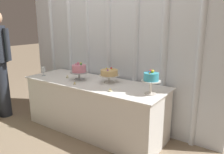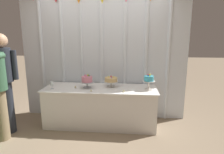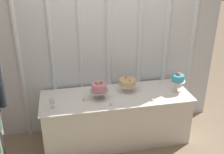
# 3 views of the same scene
# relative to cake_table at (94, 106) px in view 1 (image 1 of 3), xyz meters

# --- Properties ---
(ground_plane) EXTENTS (24.00, 24.00, 0.00)m
(ground_plane) POSITION_rel_cake_table_xyz_m (0.00, -0.10, -0.37)
(ground_plane) COLOR gray
(draped_curtain) EXTENTS (3.37, 0.15, 2.77)m
(draped_curtain) POSITION_rel_cake_table_xyz_m (0.03, 0.42, 1.06)
(draped_curtain) COLOR silver
(draped_curtain) RESTS_ON ground_plane
(cake_table) EXTENTS (2.13, 0.75, 0.74)m
(cake_table) POSITION_rel_cake_table_xyz_m (0.00, 0.00, 0.00)
(cake_table) COLOR white
(cake_table) RESTS_ON ground_plane
(cake_display_leftmost) EXTENTS (0.27, 0.27, 0.26)m
(cake_display_leftmost) POSITION_rel_cake_table_xyz_m (-0.25, -0.02, 0.52)
(cake_display_leftmost) COLOR #B2B2B7
(cake_display_leftmost) RESTS_ON cake_table
(cake_display_center) EXTENTS (0.28, 0.28, 0.21)m
(cake_display_center) POSITION_rel_cake_table_xyz_m (0.19, 0.11, 0.50)
(cake_display_center) COLOR silver
(cake_display_center) RESTS_ON cake_table
(cake_display_rightmost) EXTENTS (0.22, 0.22, 0.30)m
(cake_display_rightmost) POSITION_rel_cake_table_xyz_m (0.90, -0.04, 0.56)
(cake_display_rightmost) COLOR silver
(cake_display_rightmost) RESTS_ON cake_table
(wine_glass) EXTENTS (0.06, 0.06, 0.14)m
(wine_glass) POSITION_rel_cake_table_xyz_m (-0.88, -0.16, 0.47)
(wine_glass) COLOR silver
(wine_glass) RESTS_ON cake_table
(tealight_far_left) EXTENTS (0.04, 0.04, 0.04)m
(tealight_far_left) POSITION_rel_cake_table_xyz_m (-0.47, -0.05, 0.38)
(tealight_far_left) COLOR beige
(tealight_far_left) RESTS_ON cake_table
(tealight_near_left) EXTENTS (0.04, 0.04, 0.03)m
(tealight_near_left) POSITION_rel_cake_table_xyz_m (-0.13, -0.25, 0.38)
(tealight_near_left) COLOR beige
(tealight_near_left) RESTS_ON cake_table
(tealight_near_right) EXTENTS (0.05, 0.05, 0.04)m
(tealight_near_right) POSITION_rel_cake_table_xyz_m (0.45, -0.24, 0.38)
(tealight_near_right) COLOR beige
(tealight_near_right) RESTS_ON cake_table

